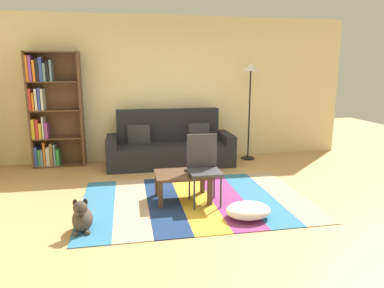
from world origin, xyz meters
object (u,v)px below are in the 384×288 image
bookshelf (49,112)px  folding_chair (203,163)px  pouf (248,210)px  coffee_table (183,178)px  standing_lamp (250,80)px  tv_remote (189,171)px  dog (82,217)px  couch (170,146)px

bookshelf → folding_chair: 3.23m
pouf → folding_chair: 0.86m
coffee_table → standing_lamp: standing_lamp is taller
pouf → tv_remote: 0.99m
pouf → dog: 1.88m
couch → dog: (-1.28, -2.53, -0.18)m
coffee_table → standing_lamp: 2.80m
coffee_table → standing_lamp: size_ratio=0.39×
dog → standing_lamp: (2.83, 2.64, 1.37)m
couch → pouf: 2.64m
coffee_table → pouf: size_ratio=1.34×
standing_lamp → folding_chair: standing_lamp is taller
bookshelf → pouf: 4.02m
pouf → couch: bearing=103.3°
couch → folding_chair: 1.96m
bookshelf → coffee_table: bearing=-46.0°
standing_lamp → folding_chair: (-1.36, -2.05, -0.99)m
dog → tv_remote: (1.31, 0.74, 0.23)m
bookshelf → standing_lamp: size_ratio=1.11×
standing_lamp → tv_remote: size_ratio=12.20×
coffee_table → dog: size_ratio=1.81×
couch → bookshelf: bookshelf is taller
bookshelf → standing_lamp: bookshelf is taller
standing_lamp → tv_remote: 2.69m
bookshelf → dog: bookshelf is taller
couch → pouf: (0.60, -2.55, -0.23)m
standing_lamp → coffee_table: bearing=-129.7°
couch → bookshelf: bearing=172.3°
coffee_table → dog: bearing=-150.0°
standing_lamp → pouf: bearing=-109.6°
pouf → folding_chair: bearing=123.3°
tv_remote → dog: bearing=176.7°
bookshelf → coffee_table: size_ratio=2.82×
standing_lamp → tv_remote: standing_lamp is taller
couch → bookshelf: 2.22m
pouf → tv_remote: (-0.57, 0.76, 0.29)m
coffee_table → pouf: bearing=-47.6°
coffee_table → standing_lamp: (1.61, 1.94, 1.21)m
couch → tv_remote: 1.80m
folding_chair → standing_lamp: bearing=84.4°
couch → standing_lamp: (1.55, 0.11, 1.19)m
coffee_table → standing_lamp: bearing=50.3°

